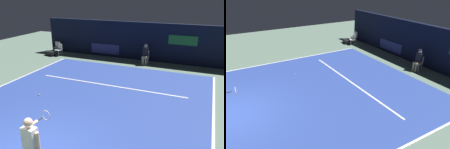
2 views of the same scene
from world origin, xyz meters
TOP-DOWN VIEW (x-y plane):
  - ground_plane at (0.00, 4.20)m, footprint 29.45×29.45m
  - court_surface at (0.00, 4.20)m, footprint 10.01×10.40m
  - line_sideline_left at (4.96, 4.20)m, footprint 0.10×10.40m
  - line_sideline_right at (-4.96, 4.20)m, footprint 0.10×10.40m
  - line_service at (0.00, 6.02)m, footprint 7.81×0.10m
  - back_wall at (-0.00, 11.37)m, footprint 14.53×0.33m
  - tennis_player at (0.77, -0.37)m, footprint 0.57×0.95m
  - line_judge_on_chair at (0.72, 10.37)m, footprint 0.47×0.55m
  - courtside_chair_near at (-6.37, 10.64)m, footprint 0.48×0.46m
  - courtside_chair_far at (-5.80, 10.08)m, footprint 0.50×0.48m
  - tennis_ball at (-2.44, 3.66)m, footprint 0.07×0.07m
  - equipment_bag at (-6.42, 9.79)m, footprint 0.89×0.48m

SIDE VIEW (x-z plane):
  - ground_plane at x=0.00m, z-range 0.00..0.00m
  - court_surface at x=0.00m, z-range 0.00..0.01m
  - line_sideline_left at x=4.96m, z-range 0.01..0.02m
  - line_sideline_right at x=-4.96m, z-range 0.01..0.02m
  - line_service at x=0.00m, z-range 0.01..0.02m
  - tennis_ball at x=-2.44m, z-range 0.01..0.08m
  - equipment_bag at x=-6.42m, z-range 0.00..0.32m
  - courtside_chair_near at x=-6.37m, z-range 0.06..0.94m
  - courtside_chair_far at x=-5.80m, z-range 0.06..0.94m
  - line_judge_on_chair at x=0.72m, z-range 0.03..1.35m
  - tennis_player at x=0.77m, z-range 0.12..1.85m
  - back_wall at x=0.00m, z-range 0.00..2.60m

